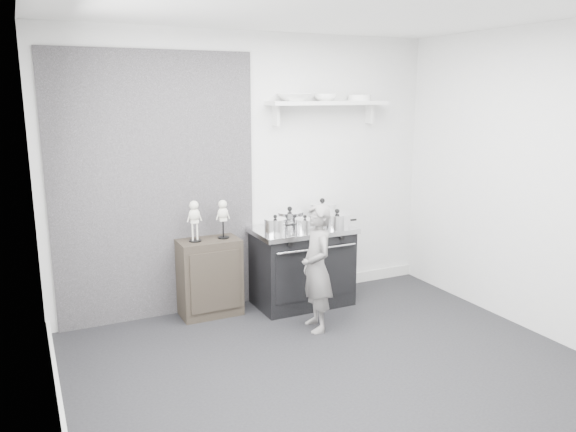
% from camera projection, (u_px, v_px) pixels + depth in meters
% --- Properties ---
extents(ground, '(4.00, 4.00, 0.00)m').
position_uv_depth(ground, '(341.00, 375.00, 4.30)').
color(ground, black).
rests_on(ground, ground).
extents(room_shell, '(4.02, 3.62, 2.71)m').
position_uv_depth(room_shell, '(325.00, 161.00, 4.04)').
color(room_shell, silver).
rests_on(room_shell, ground).
extents(wall_shelf, '(1.30, 0.26, 0.24)m').
position_uv_depth(wall_shelf, '(328.00, 104.00, 5.68)').
color(wall_shelf, silver).
rests_on(wall_shelf, room_shell).
extents(stove, '(1.00, 0.62, 0.80)m').
position_uv_depth(stove, '(302.00, 266.00, 5.69)').
color(stove, black).
rests_on(stove, ground).
extents(side_cabinet, '(0.58, 0.34, 0.75)m').
position_uv_depth(side_cabinet, '(210.00, 277.00, 5.42)').
color(side_cabinet, black).
rests_on(side_cabinet, ground).
extents(child, '(0.33, 0.46, 1.16)m').
position_uv_depth(child, '(317.00, 268.00, 5.04)').
color(child, slate).
rests_on(child, ground).
extents(pot_front_left, '(0.30, 0.21, 0.18)m').
position_uv_depth(pot_front_left, '(275.00, 226.00, 5.37)').
color(pot_front_left, white).
rests_on(pot_front_left, stove).
extents(pot_back_left, '(0.37, 0.29, 0.20)m').
position_uv_depth(pot_back_left, '(290.00, 218.00, 5.67)').
color(pot_back_left, white).
rests_on(pot_back_left, stove).
extents(pot_back_right, '(0.39, 0.31, 0.26)m').
position_uv_depth(pot_back_right, '(322.00, 213.00, 5.78)').
color(pot_back_right, white).
rests_on(pot_back_right, stove).
extents(pot_front_right, '(0.36, 0.28, 0.20)m').
position_uv_depth(pot_front_right, '(337.00, 221.00, 5.56)').
color(pot_front_right, white).
rests_on(pot_front_right, stove).
extents(pot_front_center, '(0.28, 0.20, 0.17)m').
position_uv_depth(pot_front_center, '(305.00, 225.00, 5.42)').
color(pot_front_center, white).
rests_on(pot_front_center, stove).
extents(skeleton_full, '(0.13, 0.08, 0.45)m').
position_uv_depth(skeleton_full, '(194.00, 218.00, 5.23)').
color(skeleton_full, beige).
rests_on(skeleton_full, side_cabinet).
extents(skeleton_torso, '(0.12, 0.08, 0.43)m').
position_uv_depth(skeleton_torso, '(223.00, 216.00, 5.35)').
color(skeleton_torso, beige).
rests_on(skeleton_torso, side_cabinet).
extents(bowl_large, '(0.30, 0.30, 0.07)m').
position_uv_depth(bowl_large, '(294.00, 97.00, 5.50)').
color(bowl_large, white).
rests_on(bowl_large, wall_shelf).
extents(bowl_small, '(0.23, 0.23, 0.07)m').
position_uv_depth(bowl_small, '(325.00, 97.00, 5.65)').
color(bowl_small, white).
rests_on(bowl_small, wall_shelf).
extents(plate_stack, '(0.23, 0.23, 0.06)m').
position_uv_depth(plate_stack, '(359.00, 98.00, 5.82)').
color(plate_stack, white).
rests_on(plate_stack, wall_shelf).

